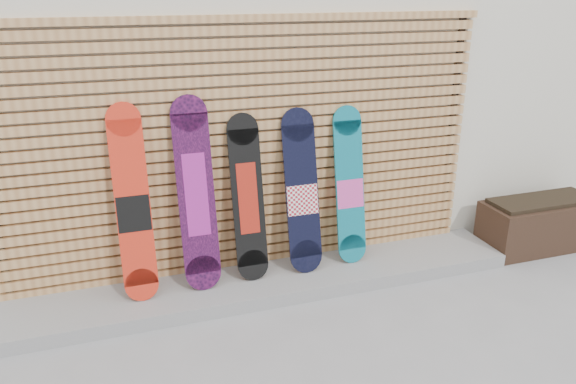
% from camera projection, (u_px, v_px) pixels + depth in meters
% --- Properties ---
extents(ground, '(80.00, 80.00, 0.00)m').
position_uv_depth(ground, '(302.00, 328.00, 4.38)').
color(ground, gray).
rests_on(ground, ground).
extents(building, '(12.00, 5.00, 3.60)m').
position_uv_depth(building, '(246.00, 45.00, 7.00)').
color(building, beige).
rests_on(building, ground).
extents(concrete_step, '(4.60, 0.70, 0.12)m').
position_uv_depth(concrete_step, '(260.00, 283.00, 4.91)').
color(concrete_step, gray).
rests_on(concrete_step, ground).
extents(slat_wall, '(4.26, 0.08, 2.29)m').
position_uv_depth(slat_wall, '(248.00, 148.00, 4.77)').
color(slat_wall, '#B07C49').
rests_on(slat_wall, ground).
extents(planter_box, '(1.17, 0.49, 0.53)m').
position_uv_depth(planter_box, '(539.00, 224.00, 5.63)').
color(planter_box, black).
rests_on(planter_box, ground).
extents(snowboard_0, '(0.27, 0.36, 1.56)m').
position_uv_depth(snowboard_0, '(133.00, 205.00, 4.40)').
color(snowboard_0, red).
rests_on(snowboard_0, concrete_step).
extents(snowboard_1, '(0.30, 0.34, 1.59)m').
position_uv_depth(snowboard_1, '(196.00, 195.00, 4.55)').
color(snowboard_1, black).
rests_on(snowboard_1, concrete_step).
extents(snowboard_2, '(0.27, 0.32, 1.41)m').
position_uv_depth(snowboard_2, '(248.00, 198.00, 4.72)').
color(snowboard_2, black).
rests_on(snowboard_2, concrete_step).
extents(snowboard_3, '(0.29, 0.34, 1.42)m').
position_uv_depth(snowboard_3, '(302.00, 193.00, 4.86)').
color(snowboard_3, black).
rests_on(snowboard_3, concrete_step).
extents(snowboard_4, '(0.27, 0.29, 1.41)m').
position_uv_depth(snowboard_4, '(350.00, 187.00, 5.02)').
color(snowboard_4, '#0D6B7E').
rests_on(snowboard_4, concrete_step).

